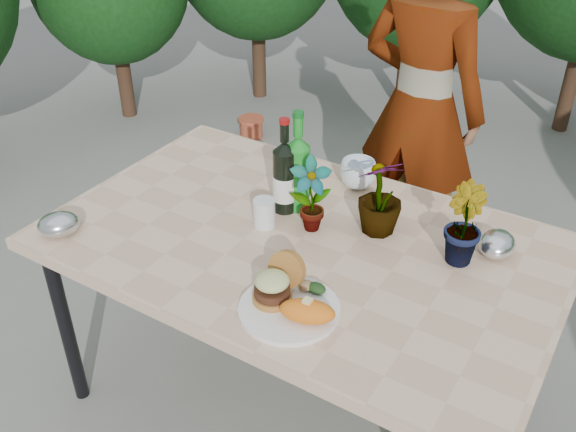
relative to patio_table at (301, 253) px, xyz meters
The scene contains 18 objects.
ground 0.69m from the patio_table, ahead, with size 80.00×80.00×0.00m, color slate.
patio_table is the anchor object (origin of this frame).
shrub_hedge 1.66m from the patio_table, 87.15° to the left, with size 7.01×5.10×2.20m.
dinner_plate 0.35m from the patio_table, 64.52° to the right, with size 0.28×0.28×0.01m, color white.
burger_stack 0.33m from the patio_table, 72.25° to the right, with size 0.11×0.16×0.11m.
sweet_potato 0.41m from the patio_table, 56.88° to the right, with size 0.15×0.08×0.06m, color orange.
grilled_veg 0.29m from the patio_table, 52.89° to the right, with size 0.08×0.05×0.03m.
wine_bottle 0.26m from the patio_table, 139.13° to the left, with size 0.08×0.08×0.34m.
sparkling_water 0.27m from the patio_table, 125.12° to the left, with size 0.09×0.09×0.35m.
plastic_cup 0.18m from the patio_table, behind, with size 0.07×0.07×0.10m, color silver.
seedling_left 0.19m from the patio_table, 93.31° to the left, with size 0.13×0.09×0.25m, color #2C5E20.
seedling_mid 0.51m from the patio_table, 19.43° to the left, with size 0.14×0.11×0.25m, color #276021.
seedling_right 0.31m from the patio_table, 42.74° to the left, with size 0.14×0.14×0.26m, color #245A1F.
blue_bowl 0.40m from the patio_table, 89.64° to the left, with size 0.13×0.13×0.10m, color white.
foil_packet_left 0.78m from the patio_table, 149.74° to the right, with size 0.13×0.11×0.08m, color #B4B7BB.
foil_packet_right 0.61m from the patio_table, 23.81° to the left, with size 0.13×0.11×0.08m, color silver.
person 1.06m from the patio_table, 91.68° to the left, with size 0.58×0.38×1.59m, color #A16F50.
terracotta_pot 2.36m from the patio_table, 129.20° to the left, with size 0.17×0.17×0.14m.
Camera 1 is at (0.85, -1.44, 1.92)m, focal length 40.00 mm.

